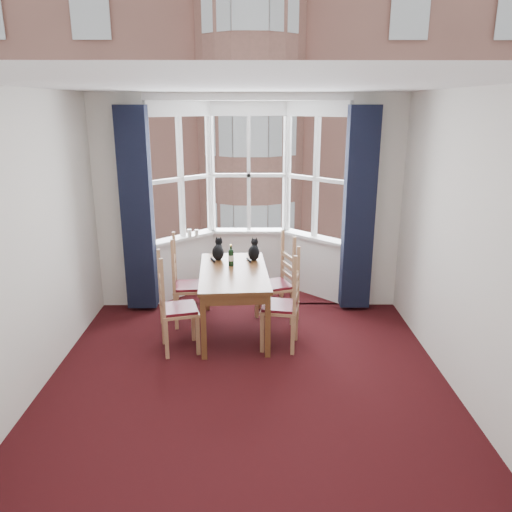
{
  "coord_description": "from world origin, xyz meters",
  "views": [
    {
      "loc": [
        0.06,
        -4.2,
        2.64
      ],
      "look_at": [
        0.09,
        1.05,
        1.05
      ],
      "focal_mm": 35.0,
      "sensor_mm": 36.0,
      "label": 1
    }
  ],
  "objects_px": {
    "wine_bottle": "(231,257)",
    "candle_tall": "(189,233)",
    "chair_right_far": "(281,285)",
    "chair_left_near": "(171,311)",
    "dining_table": "(234,278)",
    "cat_left": "(218,251)",
    "chair_right_near": "(288,308)",
    "cat_right": "(254,251)",
    "candle_short": "(197,233)",
    "chair_left_far": "(182,288)"
  },
  "relations": [
    {
      "from": "chair_right_far",
      "to": "candle_tall",
      "type": "height_order",
      "value": "candle_tall"
    },
    {
      "from": "dining_table",
      "to": "wine_bottle",
      "type": "bearing_deg",
      "value": 100.51
    },
    {
      "from": "chair_right_near",
      "to": "candle_short",
      "type": "bearing_deg",
      "value": 125.22
    },
    {
      "from": "dining_table",
      "to": "chair_left_near",
      "type": "bearing_deg",
      "value": -143.33
    },
    {
      "from": "wine_bottle",
      "to": "cat_right",
      "type": "bearing_deg",
      "value": 41.13
    },
    {
      "from": "dining_table",
      "to": "chair_right_near",
      "type": "bearing_deg",
      "value": -34.37
    },
    {
      "from": "cat_left",
      "to": "candle_short",
      "type": "xyz_separation_m",
      "value": [
        -0.36,
        0.81,
        0.03
      ]
    },
    {
      "from": "wine_bottle",
      "to": "candle_tall",
      "type": "height_order",
      "value": "wine_bottle"
    },
    {
      "from": "chair_left_far",
      "to": "candle_tall",
      "type": "distance_m",
      "value": 1.09
    },
    {
      "from": "cat_left",
      "to": "wine_bottle",
      "type": "bearing_deg",
      "value": -55.58
    },
    {
      "from": "cat_left",
      "to": "dining_table",
      "type": "bearing_deg",
      "value": -64.89
    },
    {
      "from": "chair_left_near",
      "to": "chair_right_near",
      "type": "height_order",
      "value": "same"
    },
    {
      "from": "chair_left_far",
      "to": "candle_short",
      "type": "distance_m",
      "value": 1.11
    },
    {
      "from": "candle_tall",
      "to": "candle_short",
      "type": "bearing_deg",
      "value": 17.29
    },
    {
      "from": "candle_tall",
      "to": "candle_short",
      "type": "height_order",
      "value": "candle_tall"
    },
    {
      "from": "cat_right",
      "to": "chair_left_near",
      "type": "bearing_deg",
      "value": -134.31
    },
    {
      "from": "dining_table",
      "to": "cat_right",
      "type": "height_order",
      "value": "cat_right"
    },
    {
      "from": "candle_short",
      "to": "chair_left_near",
      "type": "bearing_deg",
      "value": -93.5
    },
    {
      "from": "cat_left",
      "to": "cat_right",
      "type": "height_order",
      "value": "cat_left"
    },
    {
      "from": "dining_table",
      "to": "cat_left",
      "type": "height_order",
      "value": "cat_left"
    },
    {
      "from": "cat_right",
      "to": "candle_tall",
      "type": "distance_m",
      "value": 1.2
    },
    {
      "from": "chair_right_far",
      "to": "dining_table",
      "type": "bearing_deg",
      "value": -152.41
    },
    {
      "from": "dining_table",
      "to": "cat_right",
      "type": "xyz_separation_m",
      "value": [
        0.24,
        0.44,
        0.2
      ]
    },
    {
      "from": "candle_short",
      "to": "wine_bottle",
      "type": "bearing_deg",
      "value": -63.47
    },
    {
      "from": "chair_left_near",
      "to": "dining_table",
      "type": "bearing_deg",
      "value": 36.67
    },
    {
      "from": "cat_left",
      "to": "candle_short",
      "type": "relative_size",
      "value": 3.15
    },
    {
      "from": "chair_right_far",
      "to": "cat_left",
      "type": "relative_size",
      "value": 3.15
    },
    {
      "from": "chair_left_near",
      "to": "cat_left",
      "type": "relative_size",
      "value": 3.15
    },
    {
      "from": "chair_right_near",
      "to": "candle_tall",
      "type": "height_order",
      "value": "candle_tall"
    },
    {
      "from": "chair_right_near",
      "to": "cat_right",
      "type": "xyz_separation_m",
      "value": [
        -0.38,
        0.86,
        0.41
      ]
    },
    {
      "from": "cat_right",
      "to": "wine_bottle",
      "type": "height_order",
      "value": "cat_right"
    },
    {
      "from": "chair_right_near",
      "to": "wine_bottle",
      "type": "height_order",
      "value": "wine_bottle"
    },
    {
      "from": "chair_right_far",
      "to": "cat_left",
      "type": "distance_m",
      "value": 0.9
    },
    {
      "from": "chair_left_near",
      "to": "chair_right_far",
      "type": "relative_size",
      "value": 1.0
    },
    {
      "from": "chair_right_near",
      "to": "cat_right",
      "type": "distance_m",
      "value": 1.02
    },
    {
      "from": "dining_table",
      "to": "cat_right",
      "type": "bearing_deg",
      "value": 61.01
    },
    {
      "from": "chair_left_near",
      "to": "wine_bottle",
      "type": "bearing_deg",
      "value": 47.46
    },
    {
      "from": "chair_left_near",
      "to": "candle_short",
      "type": "relative_size",
      "value": 9.94
    },
    {
      "from": "chair_left_near",
      "to": "cat_right",
      "type": "bearing_deg",
      "value": 45.69
    },
    {
      "from": "chair_right_near",
      "to": "wine_bottle",
      "type": "relative_size",
      "value": 3.5
    },
    {
      "from": "chair_left_near",
      "to": "cat_left",
      "type": "xyz_separation_m",
      "value": [
        0.47,
        0.95,
        0.41
      ]
    },
    {
      "from": "chair_left_far",
      "to": "chair_right_far",
      "type": "bearing_deg",
      "value": 3.09
    },
    {
      "from": "chair_right_near",
      "to": "cat_right",
      "type": "height_order",
      "value": "cat_right"
    },
    {
      "from": "wine_bottle",
      "to": "candle_tall",
      "type": "bearing_deg",
      "value": 121.26
    },
    {
      "from": "chair_right_far",
      "to": "candle_short",
      "type": "height_order",
      "value": "candle_short"
    },
    {
      "from": "chair_right_near",
      "to": "cat_right",
      "type": "relative_size",
      "value": 3.24
    },
    {
      "from": "dining_table",
      "to": "chair_right_near",
      "type": "distance_m",
      "value": 0.78
    },
    {
      "from": "chair_right_far",
      "to": "cat_left",
      "type": "bearing_deg",
      "value": 169.86
    },
    {
      "from": "dining_table",
      "to": "chair_left_near",
      "type": "distance_m",
      "value": 0.87
    },
    {
      "from": "cat_left",
      "to": "chair_right_far",
      "type": "bearing_deg",
      "value": -10.14
    }
  ]
}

